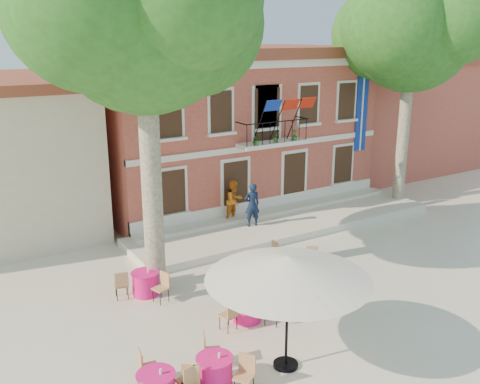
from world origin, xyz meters
The scene contains 13 objects.
ground centered at (0.00, 0.00, 0.00)m, with size 90.00×90.00×0.00m, color beige.
main_building centered at (2.00, 9.99, 3.78)m, with size 13.50×9.59×7.50m.
neighbor_east centered at (14.00, 11.00, 3.22)m, with size 9.40×9.40×6.40m.
terrace centered at (2.00, 4.40, 0.15)m, with size 14.00×3.40×0.30m, color silver.
plane_tree_west centered at (-5.10, 1.96, 8.62)m, with size 5.93×5.93×11.65m.
plane_tree_east centered at (8.72, 4.21, 8.22)m, with size 5.65×5.65×11.10m.
patio_umbrella centered at (-4.08, -3.86, 2.69)m, with size 4.03×4.03×3.00m.
pedestrian_navy centered at (0.36, 4.59, 1.23)m, with size 0.68×0.44×1.85m, color #101B36.
pedestrian_orange centered at (0.05, 5.50, 1.21)m, with size 0.88×0.69×1.81m, color orange.
cafe_table_0 centered at (-5.99, -3.62, 0.43)m, with size 1.70×1.86×0.95m.
cafe_table_1 centered at (-3.70, -1.43, 0.43)m, with size 1.79×1.83×0.95m.
cafe_table_3 centered at (-5.61, 1.64, 0.43)m, with size 1.79×1.82×0.95m.
cafe_table_4 centered at (-0.67, 0.50, 0.43)m, with size 1.87×1.68×0.95m.
Camera 1 is at (-11.20, -13.23, 8.04)m, focal length 40.00 mm.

